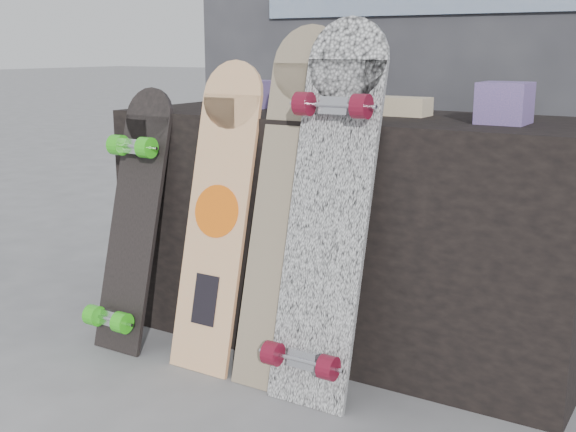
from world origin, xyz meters
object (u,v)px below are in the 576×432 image
Objects in this scene: longboard_geisha at (218,207)px; skateboard_dark at (132,217)px; vendor_table at (349,230)px; longboard_cascadia at (328,205)px; longboard_celtic at (291,196)px.

longboard_geisha is 0.35m from skateboard_dark.
longboard_cascadia is (0.12, -0.39, 0.17)m from vendor_table.
longboard_cascadia is at bearing 1.84° from skateboard_dark.
longboard_celtic is at bearing 5.23° from longboard_geisha.
longboard_geisha is 0.27m from longboard_celtic.
vendor_table is at bearing 52.32° from longboard_geisha.
longboard_celtic is 1.23× the size of skateboard_dark.
longboard_celtic reaches higher than skateboard_dark.
vendor_table is 1.44× the size of longboard_cascadia.
longboard_cascadia reaches higher than longboard_celtic.
longboard_cascadia is 1.25× the size of skateboard_dark.
longboard_geisha is (-0.29, -0.37, 0.12)m from vendor_table.
longboard_geisha is 1.11× the size of skateboard_dark.
longboard_cascadia reaches higher than vendor_table.
longboard_geisha is 0.41m from longboard_cascadia.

